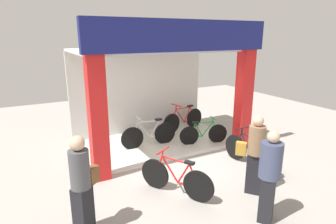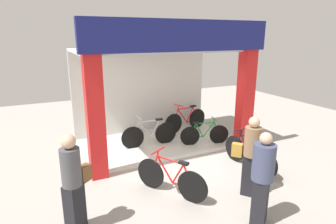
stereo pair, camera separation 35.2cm
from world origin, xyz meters
name	(u,v)px [view 1 (the left image)]	position (x,y,z in m)	size (l,w,h in m)	color
ground_plane	(180,159)	(0.00, 0.00, 0.00)	(17.18, 17.18, 0.00)	#9E9991
shop_facade	(157,82)	(0.00, 1.34, 1.89)	(4.79, 2.99, 3.56)	beige
bicycle_inside_0	(149,134)	(-0.34, 1.22, 0.37)	(1.70, 0.47, 0.93)	black
bicycle_inside_1	(203,134)	(1.19, 0.63, 0.33)	(1.44, 0.50, 0.82)	black
bicycle_inside_2	(183,120)	(1.31, 1.99, 0.39)	(1.73, 0.50, 0.97)	black
bicycle_parked_0	(176,178)	(-0.93, -1.42, 0.37)	(0.90, 1.46, 0.92)	black
bicycle_parked_1	(250,153)	(1.34, -1.18, 0.38)	(0.47, 1.71, 0.94)	black
pedestrian_0	(269,175)	(0.08, -2.89, 0.88)	(0.53, 0.53, 1.68)	black
pedestrian_1	(255,154)	(0.53, -2.09, 0.87)	(0.53, 0.58, 1.68)	black
pedestrian_2	(82,184)	(-2.85, -1.72, 0.89)	(0.58, 0.53, 1.72)	black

